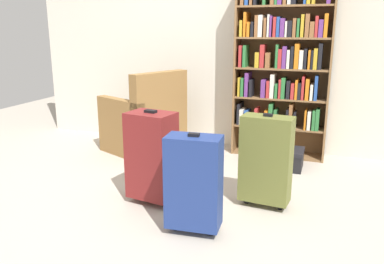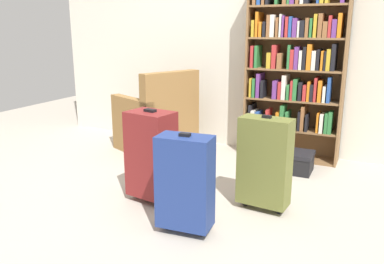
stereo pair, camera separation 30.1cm
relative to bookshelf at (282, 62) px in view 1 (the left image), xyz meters
name	(u,v)px [view 1 (the left image)]	position (x,y,z in m)	size (l,w,h in m)	color
ground_plane	(168,202)	(-0.65, -1.55, -1.00)	(8.26, 8.26, 0.00)	#B2A899
back_wall	(227,32)	(-0.65, 0.20, 0.30)	(4.72, 0.10, 2.60)	beige
bookshelf	(282,62)	(0.00, 0.00, 0.00)	(0.97, 0.28, 1.85)	brown
armchair	(145,123)	(-1.41, -0.36, -0.68)	(0.93, 0.93, 0.90)	olive
mug	(177,153)	(-0.99, -0.47, -0.95)	(0.12, 0.08, 0.10)	white
storage_box	(279,157)	(0.07, -0.42, -0.90)	(0.46, 0.29, 0.20)	black
suitcase_olive	(266,159)	(0.08, -1.35, -0.62)	(0.39, 0.22, 0.73)	brown
suitcase_dark_red	(152,155)	(-0.76, -1.57, -0.62)	(0.39, 0.30, 0.74)	maroon
suitcase_navy_blue	(194,182)	(-0.30, -1.92, -0.64)	(0.37, 0.23, 0.69)	navy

